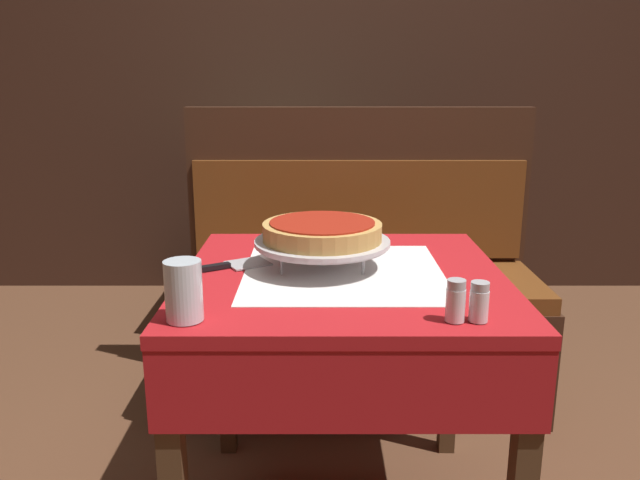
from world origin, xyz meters
The scene contains 11 objects.
dining_table_front centered at (0.00, 0.00, 0.61)m, with size 0.78×0.78×0.73m.
dining_table_rear centered at (-0.26, 1.53, 0.61)m, with size 0.71×0.71×0.72m.
booth_bench centered at (0.09, 0.74, 0.32)m, with size 1.31×0.51×1.08m.
back_wall_panel centered at (0.00, 2.05, 1.20)m, with size 6.00×0.04×2.40m, color #3D2319.
pizza_pan_stand centered at (-0.05, 0.04, 0.79)m, with size 0.34×0.34×0.07m.
deep_dish_pizza centered at (-0.05, 0.04, 0.82)m, with size 0.30×0.30×0.05m.
pizza_server centered at (-0.30, 0.03, 0.73)m, with size 0.25×0.18×0.01m.
water_glass_near centered at (-0.32, -0.31, 0.79)m, with size 0.07×0.07×0.12m.
salt_shaker centered at (0.21, -0.32, 0.77)m, with size 0.04×0.04×0.08m.
pepper_shaker centered at (0.25, -0.32, 0.77)m, with size 0.04×0.04×0.08m.
condiment_caddy centered at (-0.37, 1.57, 0.76)m, with size 0.14×0.14×0.15m.
Camera 1 is at (-0.06, -1.46, 1.19)m, focal length 35.00 mm.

